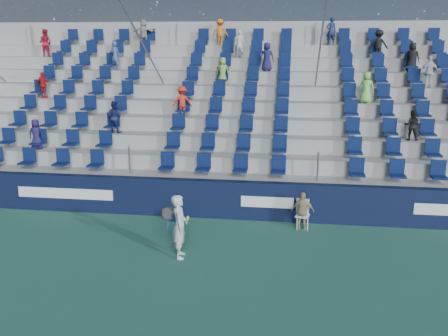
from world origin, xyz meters
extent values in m
plane|color=#2C6752|center=(0.00, 0.00, 0.00)|extent=(70.00, 70.00, 0.00)
cube|color=black|center=(0.00, 3.15, 0.60)|extent=(24.00, 0.30, 1.20)
cube|color=white|center=(-5.00, 2.99, 0.62)|extent=(3.20, 0.02, 0.34)
cube|color=white|center=(1.50, 2.99, 0.62)|extent=(1.60, 0.02, 0.34)
cube|color=#9D9D98|center=(0.00, 3.72, 0.60)|extent=(24.00, 0.85, 1.20)
cube|color=#9D9D98|center=(0.00, 4.57, 0.85)|extent=(24.00, 0.85, 1.70)
cube|color=#9D9D98|center=(0.00, 5.42, 1.10)|extent=(24.00, 0.85, 2.20)
cube|color=#9D9D98|center=(0.00, 6.28, 1.35)|extent=(24.00, 0.85, 2.70)
cube|color=#9D9D98|center=(0.00, 7.12, 1.60)|extent=(24.00, 0.85, 3.20)
cube|color=#9D9D98|center=(0.00, 7.97, 1.85)|extent=(24.00, 0.85, 3.70)
cube|color=#9D9D98|center=(0.00, 8.82, 2.10)|extent=(24.00, 0.85, 4.20)
cube|color=#9D9D98|center=(0.00, 9.68, 2.35)|extent=(24.00, 0.85, 4.70)
cube|color=#9D9D98|center=(0.00, 10.52, 2.60)|extent=(24.00, 0.85, 5.20)
cube|color=#9D9D98|center=(0.00, 11.20, 3.10)|extent=(24.00, 0.50, 6.20)
cube|color=#0B1944|center=(0.00, 3.72, 1.55)|extent=(16.05, 0.50, 0.70)
cube|color=#0B1944|center=(0.00, 4.57, 2.05)|extent=(16.05, 0.50, 0.70)
cube|color=#0B1944|center=(0.00, 5.42, 2.55)|extent=(16.05, 0.50, 0.70)
cube|color=#0B1944|center=(0.00, 6.28, 3.05)|extent=(16.05, 0.50, 0.70)
cube|color=#0B1944|center=(0.00, 7.12, 3.55)|extent=(16.05, 0.50, 0.70)
cube|color=#0B1944|center=(0.00, 7.97, 4.05)|extent=(16.05, 0.50, 0.70)
cube|color=#0B1944|center=(0.00, 8.82, 4.55)|extent=(16.05, 0.50, 0.70)
cube|color=#0B1944|center=(0.00, 9.68, 5.05)|extent=(16.05, 0.50, 0.70)
cube|color=#0B1944|center=(0.00, 10.52, 5.55)|extent=(16.05, 0.50, 0.70)
cylinder|color=gray|center=(-3.00, 7.12, 4.35)|extent=(0.06, 7.68, 4.55)
cylinder|color=gray|center=(3.00, 7.12, 4.35)|extent=(0.06, 7.68, 4.55)
imported|color=#7CD254|center=(4.77, 7.08, 3.76)|extent=(0.60, 0.44, 1.13)
imported|color=#B11730|center=(-8.63, 9.62, 5.29)|extent=(0.60, 0.48, 1.18)
imported|color=orange|center=(-1.04, 10.47, 5.74)|extent=(0.71, 0.42, 1.09)
imported|color=beige|center=(-0.12, 9.62, 5.26)|extent=(0.41, 0.27, 1.12)
imported|color=silver|center=(7.09, 7.92, 4.29)|extent=(0.73, 0.44, 1.17)
imported|color=#7BB046|center=(-0.57, 7.92, 4.24)|extent=(0.58, 0.44, 1.07)
imported|color=#3F518B|center=(-5.18, 8.77, 4.78)|extent=(0.49, 0.39, 1.17)
imported|color=black|center=(6.62, 8.77, 4.76)|extent=(0.62, 0.48, 1.13)
imported|color=black|center=(5.48, 9.62, 5.26)|extent=(0.81, 0.59, 1.11)
imported|color=red|center=(-7.56, 7.08, 3.70)|extent=(0.62, 0.33, 1.00)
imported|color=#182249|center=(3.65, 10.47, 5.77)|extent=(0.46, 0.34, 1.14)
imported|color=#BBB8A9|center=(-4.43, 10.47, 5.75)|extent=(1.04, 0.39, 1.10)
imported|color=#191C4B|center=(-4.09, 5.38, 2.77)|extent=(0.62, 0.53, 1.14)
imported|color=red|center=(-1.81, 6.23, 3.25)|extent=(0.80, 0.58, 1.11)
imported|color=#1C194C|center=(1.09, 8.77, 4.76)|extent=(0.58, 0.41, 1.13)
imported|color=black|center=(6.06, 5.38, 2.70)|extent=(0.55, 0.47, 1.00)
imported|color=#1E1848|center=(-6.65, 4.52, 2.23)|extent=(0.57, 0.42, 1.06)
imported|color=silver|center=(-0.56, 0.10, 0.83)|extent=(0.50, 0.67, 1.66)
cylinder|color=navy|center=(-0.81, -0.15, 0.95)|extent=(0.03, 0.03, 0.28)
torus|color=black|center=(-0.81, -0.15, 1.25)|extent=(0.30, 0.17, 0.28)
plane|color=#262626|center=(-0.81, -0.15, 1.25)|extent=(0.30, 0.16, 0.29)
sphere|color=#C7DC33|center=(-0.31, -0.10, 1.11)|extent=(0.07, 0.07, 0.07)
sphere|color=#C7DC33|center=(-0.31, -0.04, 1.14)|extent=(0.07, 0.07, 0.07)
cube|color=white|center=(2.57, 2.55, 0.40)|extent=(0.45, 0.45, 0.04)
cube|color=white|center=(2.57, 2.73, 0.63)|extent=(0.38, 0.12, 0.47)
cylinder|color=white|center=(2.42, 2.40, 0.19)|extent=(0.03, 0.03, 0.38)
cylinder|color=white|center=(2.72, 2.40, 0.19)|extent=(0.03, 0.03, 0.38)
cylinder|color=white|center=(2.42, 2.70, 0.19)|extent=(0.03, 0.03, 0.38)
cylinder|color=white|center=(2.72, 2.70, 0.19)|extent=(0.03, 0.03, 0.38)
imported|color=tan|center=(2.57, 2.50, 0.57)|extent=(0.68, 0.33, 1.13)
cube|color=#0E1436|center=(-1.40, 2.75, 0.13)|extent=(0.56, 0.48, 0.26)
cube|color=#1E662D|center=(-1.40, 2.75, 0.19)|extent=(0.45, 0.36, 0.16)
camera|label=1|loc=(2.20, -11.50, 5.41)|focal=40.00mm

